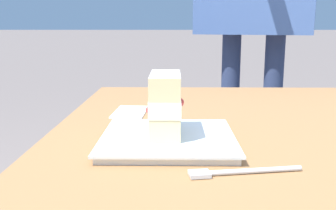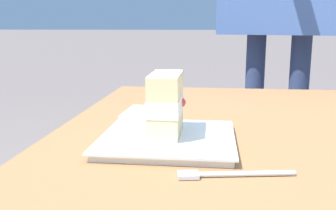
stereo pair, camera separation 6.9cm
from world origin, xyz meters
name	(u,v)px [view 1 (the left image)]	position (x,y,z in m)	size (l,w,h in m)	color
patio_table	(252,176)	(0.00, 0.00, 0.58)	(1.10, 0.85, 0.68)	olive
dessert_plate	(168,139)	(-0.11, 0.18, 0.69)	(0.24, 0.24, 0.02)	white
cake_slice	(165,104)	(-0.10, 0.18, 0.75)	(0.12, 0.07, 0.11)	beige
dessert_fork	(238,172)	(-0.26, 0.08, 0.69)	(0.04, 0.17, 0.01)	silver
paper_napkin	(130,112)	(0.15, 0.28, 0.68)	(0.14, 0.08, 0.00)	white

